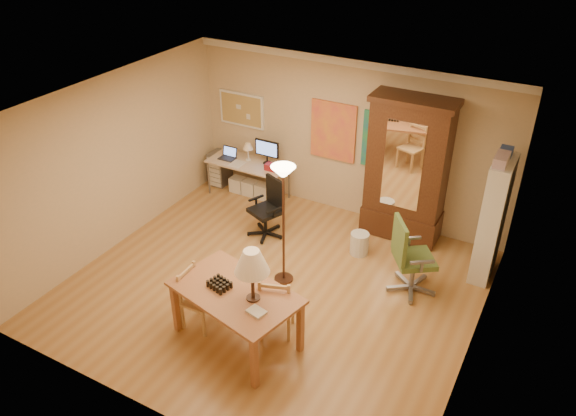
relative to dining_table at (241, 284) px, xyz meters
The scene contains 16 objects.
floor 1.48m from the dining_table, 101.51° to the left, with size 5.50×5.50×0.00m, color #A26C39.
crown_molding 3.98m from the dining_table, 93.67° to the left, with size 5.50×0.08×0.12m, color white.
corkboard 4.30m from the dining_table, 122.36° to the left, with size 0.90×0.04×0.62m, color tan.
art_panel_left 3.67m from the dining_table, 97.60° to the left, with size 0.80×0.04×1.00m, color gold.
art_panel_right 3.66m from the dining_table, 83.34° to the left, with size 0.75×0.04×0.95m, color #216B87.
dining_table is the anchor object (origin of this frame).
ladder_chair_back 0.69m from the dining_table, 53.71° to the left, with size 0.52×0.51×0.89m.
ladder_chair_left 0.88m from the dining_table, behind, with size 0.39×0.41×0.85m.
torchiere_lamp 1.48m from the dining_table, 97.62° to the left, with size 0.33×0.33×1.84m.
computer_desk 3.85m from the dining_table, 120.53° to the left, with size 1.47×0.64×1.11m.
office_chair_black 2.59m from the dining_table, 113.71° to the left, with size 0.60×0.60×0.98m.
office_chair_green 2.57m from the dining_table, 53.51° to the left, with size 0.73×0.73×1.15m.
drawer_cart 4.37m from the dining_table, 128.55° to the left, with size 0.32×0.38×0.64m.
armoire 3.49m from the dining_table, 75.04° to the left, with size 1.28×0.61×2.35m.
bookshelf 3.73m from the dining_table, 51.63° to the left, with size 0.28×0.74×1.84m.
wastebin 2.67m from the dining_table, 78.17° to the left, with size 0.29×0.29×0.36m, color silver.
Camera 1 is at (3.24, -5.46, 5.09)m, focal length 35.00 mm.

